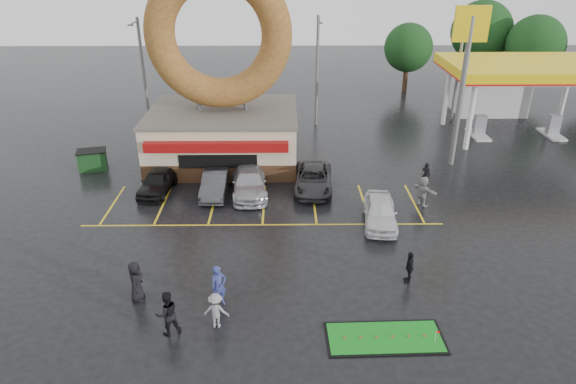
{
  "coord_description": "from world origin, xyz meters",
  "views": [
    {
      "loc": [
        1.15,
        -21.34,
        13.89
      ],
      "look_at": [
        1.41,
        3.0,
        2.2
      ],
      "focal_mm": 32.0,
      "sensor_mm": 36.0,
      "label": 1
    }
  ],
  "objects_px": {
    "car_silver": "(249,182)",
    "streetlight_right": "(459,66)",
    "car_grey": "(313,179)",
    "donut_shop": "(222,99)",
    "person_blue": "(219,286)",
    "gas_station": "(509,82)",
    "streetlight_left": "(143,72)",
    "streetlight_mid": "(317,69)",
    "dumpster": "(93,160)",
    "car_black": "(157,181)",
    "person_cameraman": "(409,267)",
    "car_white": "(380,212)",
    "car_dgrey": "(215,184)",
    "shell_sign": "(466,58)",
    "putting_green": "(385,338)"
  },
  "relations": [
    {
      "from": "person_blue",
      "to": "car_black",
      "type": "bearing_deg",
      "value": 79.69
    },
    {
      "from": "car_black",
      "to": "person_cameraman",
      "type": "relative_size",
      "value": 2.68
    },
    {
      "from": "person_blue",
      "to": "person_cameraman",
      "type": "relative_size",
      "value": 1.24
    },
    {
      "from": "donut_shop",
      "to": "streetlight_right",
      "type": "height_order",
      "value": "donut_shop"
    },
    {
      "from": "car_dgrey",
      "to": "dumpster",
      "type": "relative_size",
      "value": 2.34
    },
    {
      "from": "gas_station",
      "to": "dumpster",
      "type": "xyz_separation_m",
      "value": [
        -31.89,
        -9.57,
        -3.05
      ]
    },
    {
      "from": "streetlight_right",
      "to": "car_grey",
      "type": "distance_m",
      "value": 19.45
    },
    {
      "from": "car_silver",
      "to": "dumpster",
      "type": "height_order",
      "value": "car_silver"
    },
    {
      "from": "car_dgrey",
      "to": "car_grey",
      "type": "bearing_deg",
      "value": 6.57
    },
    {
      "from": "gas_station",
      "to": "car_dgrey",
      "type": "height_order",
      "value": "gas_station"
    },
    {
      "from": "person_blue",
      "to": "car_dgrey",
      "type": "bearing_deg",
      "value": 63.04
    },
    {
      "from": "gas_station",
      "to": "car_white",
      "type": "bearing_deg",
      "value": -127.81
    },
    {
      "from": "shell_sign",
      "to": "car_white",
      "type": "xyz_separation_m",
      "value": [
        -6.53,
        -8.5,
        -6.64
      ]
    },
    {
      "from": "shell_sign",
      "to": "car_dgrey",
      "type": "relative_size",
      "value": 2.51
    },
    {
      "from": "car_dgrey",
      "to": "person_cameraman",
      "type": "relative_size",
      "value": 2.72
    },
    {
      "from": "streetlight_right",
      "to": "car_grey",
      "type": "xyz_separation_m",
      "value": [
        -12.96,
        -13.92,
        -4.09
      ]
    },
    {
      "from": "car_grey",
      "to": "person_blue",
      "type": "relative_size",
      "value": 2.61
    },
    {
      "from": "gas_station",
      "to": "car_grey",
      "type": "distance_m",
      "value": 21.54
    },
    {
      "from": "car_dgrey",
      "to": "car_white",
      "type": "distance_m",
      "value": 10.27
    },
    {
      "from": "car_silver",
      "to": "streetlight_right",
      "type": "bearing_deg",
      "value": 35.51
    },
    {
      "from": "gas_station",
      "to": "dumpster",
      "type": "relative_size",
      "value": 7.58
    },
    {
      "from": "car_dgrey",
      "to": "person_cameraman",
      "type": "height_order",
      "value": "person_cameraman"
    },
    {
      "from": "streetlight_mid",
      "to": "car_grey",
      "type": "relative_size",
      "value": 1.8
    },
    {
      "from": "donut_shop",
      "to": "streetlight_mid",
      "type": "height_order",
      "value": "donut_shop"
    },
    {
      "from": "streetlight_left",
      "to": "streetlight_mid",
      "type": "distance_m",
      "value": 14.04
    },
    {
      "from": "gas_station",
      "to": "streetlight_left",
      "type": "height_order",
      "value": "streetlight_left"
    },
    {
      "from": "streetlight_right",
      "to": "car_white",
      "type": "bearing_deg",
      "value": -117.37
    },
    {
      "from": "donut_shop",
      "to": "person_cameraman",
      "type": "height_order",
      "value": "donut_shop"
    },
    {
      "from": "streetlight_right",
      "to": "shell_sign",
      "type": "bearing_deg",
      "value": -106.83
    },
    {
      "from": "donut_shop",
      "to": "car_dgrey",
      "type": "bearing_deg",
      "value": -90.36
    },
    {
      "from": "streetlight_left",
      "to": "car_grey",
      "type": "distance_m",
      "value": 18.13
    },
    {
      "from": "shell_sign",
      "to": "person_cameraman",
      "type": "bearing_deg",
      "value": -113.77
    },
    {
      "from": "person_cameraman",
      "to": "dumpster",
      "type": "xyz_separation_m",
      "value": [
        -18.75,
        13.31,
        -0.13
      ]
    },
    {
      "from": "streetlight_right",
      "to": "dumpster",
      "type": "bearing_deg",
      "value": -159.29
    },
    {
      "from": "car_grey",
      "to": "dumpster",
      "type": "height_order",
      "value": "car_grey"
    },
    {
      "from": "streetlight_left",
      "to": "putting_green",
      "type": "xyz_separation_m",
      "value": [
        15.11,
        -25.66,
        -4.75
      ]
    },
    {
      "from": "person_blue",
      "to": "dumpster",
      "type": "relative_size",
      "value": 1.07
    },
    {
      "from": "donut_shop",
      "to": "person_blue",
      "type": "distance_m",
      "value": 16.96
    },
    {
      "from": "streetlight_mid",
      "to": "car_grey",
      "type": "xyz_separation_m",
      "value": [
        -0.96,
        -12.92,
        -4.09
      ]
    },
    {
      "from": "car_grey",
      "to": "donut_shop",
      "type": "bearing_deg",
      "value": 144.31
    },
    {
      "from": "car_black",
      "to": "car_silver",
      "type": "height_order",
      "value": "car_silver"
    },
    {
      "from": "shell_sign",
      "to": "streetlight_mid",
      "type": "bearing_deg",
      "value": 135.27
    },
    {
      "from": "shell_sign",
      "to": "streetlight_right",
      "type": "relative_size",
      "value": 1.18
    },
    {
      "from": "streetlight_right",
      "to": "putting_green",
      "type": "height_order",
      "value": "streetlight_right"
    },
    {
      "from": "person_cameraman",
      "to": "donut_shop",
      "type": "bearing_deg",
      "value": -141.11
    },
    {
      "from": "donut_shop",
      "to": "person_cameraman",
      "type": "xyz_separation_m",
      "value": [
        9.86,
        -14.91,
        -3.69
      ]
    },
    {
      "from": "streetlight_right",
      "to": "person_blue",
      "type": "relative_size",
      "value": 4.68
    },
    {
      "from": "person_blue",
      "to": "gas_station",
      "type": "bearing_deg",
      "value": 14.12
    },
    {
      "from": "streetlight_mid",
      "to": "gas_station",
      "type": "bearing_deg",
      "value": 0.08
    },
    {
      "from": "car_silver",
      "to": "putting_green",
      "type": "bearing_deg",
      "value": -70.34
    }
  ]
}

